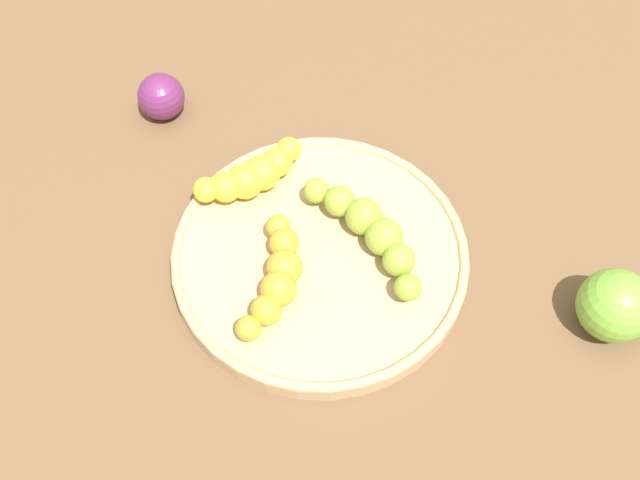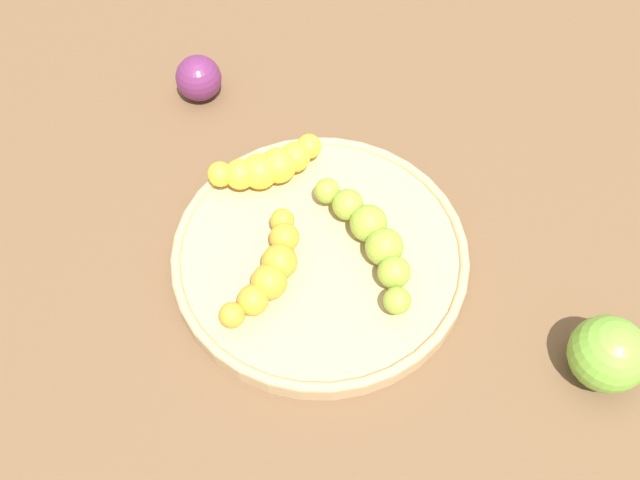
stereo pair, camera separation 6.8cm
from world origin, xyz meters
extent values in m
plane|color=brown|center=(0.00, 0.00, 0.00)|extent=(2.40, 2.40, 0.00)
cylinder|color=tan|center=(0.00, 0.00, 0.01)|extent=(0.29, 0.29, 0.02)
torus|color=tan|center=(0.00, 0.00, 0.02)|extent=(0.29, 0.29, 0.01)
sphere|color=gold|center=(-0.07, -0.09, 0.04)|extent=(0.02, 0.02, 0.02)
sphere|color=gold|center=(-0.05, -0.07, 0.04)|extent=(0.03, 0.03, 0.03)
sphere|color=gold|center=(-0.04, -0.05, 0.04)|extent=(0.03, 0.03, 0.03)
sphere|color=gold|center=(-0.03, -0.03, 0.04)|extent=(0.03, 0.03, 0.03)
sphere|color=gold|center=(-0.03, 0.00, 0.04)|extent=(0.03, 0.03, 0.03)
sphere|color=gold|center=(-0.04, 0.02, 0.04)|extent=(0.02, 0.02, 0.02)
sphere|color=#8CAD38|center=(0.08, -0.06, 0.04)|extent=(0.03, 0.03, 0.03)
sphere|color=#8CAD38|center=(0.07, -0.03, 0.04)|extent=(0.03, 0.03, 0.03)
sphere|color=#8CAD38|center=(0.06, 0.00, 0.04)|extent=(0.04, 0.04, 0.04)
sphere|color=#8CAD38|center=(0.04, 0.02, 0.04)|extent=(0.04, 0.04, 0.04)
sphere|color=#8CAD38|center=(0.02, 0.04, 0.04)|extent=(0.03, 0.03, 0.03)
sphere|color=#8CAD38|center=(0.00, 0.06, 0.04)|extent=(0.03, 0.03, 0.03)
sphere|color=yellow|center=(-0.11, 0.07, 0.04)|extent=(0.03, 0.03, 0.03)
sphere|color=yellow|center=(-0.09, 0.07, 0.04)|extent=(0.03, 0.03, 0.03)
sphere|color=yellow|center=(-0.07, 0.07, 0.04)|extent=(0.04, 0.04, 0.04)
sphere|color=yellow|center=(-0.05, 0.08, 0.04)|extent=(0.04, 0.04, 0.04)
sphere|color=yellow|center=(-0.04, 0.10, 0.04)|extent=(0.03, 0.03, 0.03)
sphere|color=yellow|center=(-0.03, 0.11, 0.04)|extent=(0.03, 0.03, 0.03)
sphere|color=#662659|center=(-0.16, 0.21, 0.03)|extent=(0.05, 0.05, 0.05)
sphere|color=#72B238|center=(0.26, -0.08, 0.03)|extent=(0.07, 0.07, 0.07)
camera|label=1|loc=(-0.02, -0.37, 0.60)|focal=40.25mm
camera|label=2|loc=(0.04, -0.37, 0.60)|focal=40.25mm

